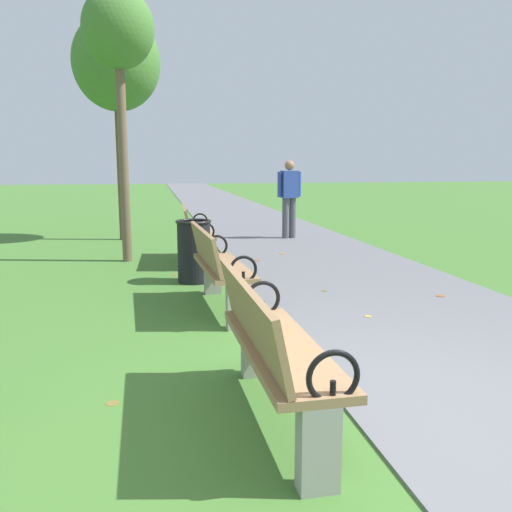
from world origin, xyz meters
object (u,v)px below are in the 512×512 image
at_px(park_bench_1, 272,347).
at_px(park_bench_3, 196,232).
at_px(park_bench_2, 218,266).
at_px(tree_3, 116,64).
at_px(trash_bin, 194,251).
at_px(pedestrian_walking, 289,195).
at_px(tree_2, 118,35).

distance_m(park_bench_1, park_bench_3, 5.58).
distance_m(park_bench_2, tree_3, 6.71).
bearing_deg(tree_3, park_bench_3, -66.13).
height_order(park_bench_1, trash_bin, park_bench_1).
relative_size(park_bench_2, park_bench_3, 1.00).
bearing_deg(pedestrian_walking, park_bench_2, -112.21).
relative_size(park_bench_1, trash_bin, 1.91).
relative_size(pedestrian_walking, trash_bin, 1.93).
bearing_deg(park_bench_1, tree_2, 100.61).
bearing_deg(pedestrian_walking, tree_2, -147.90).
xyz_separation_m(park_bench_3, tree_3, (-1.28, 2.89, 3.06)).
bearing_deg(tree_3, park_bench_1, -81.41).
distance_m(tree_2, pedestrian_walking, 4.64).
bearing_deg(park_bench_3, park_bench_1, -90.00).
bearing_deg(tree_2, tree_3, 93.95).
relative_size(park_bench_1, pedestrian_walking, 0.99).
bearing_deg(park_bench_1, trash_bin, 92.06).
xyz_separation_m(park_bench_2, park_bench_3, (-0.00, 2.95, 0.00)).
height_order(park_bench_1, tree_2, tree_2).
bearing_deg(park_bench_2, trash_bin, 95.77).
bearing_deg(park_bench_2, tree_3, 102.36).
height_order(park_bench_1, tree_3, tree_3).
distance_m(park_bench_3, tree_2, 3.25).
xyz_separation_m(park_bench_1, park_bench_3, (0.00, 5.58, 0.00)).
height_order(park_bench_2, tree_3, tree_3).
bearing_deg(pedestrian_walking, park_bench_1, -105.25).
distance_m(park_bench_2, trash_bin, 1.47).
distance_m(park_bench_1, park_bench_2, 2.63).
height_order(park_bench_3, tree_3, tree_3).
bearing_deg(park_bench_3, tree_2, 164.96).
height_order(park_bench_2, park_bench_3, same).
distance_m(park_bench_2, tree_2, 4.58).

